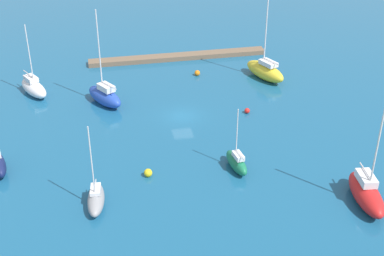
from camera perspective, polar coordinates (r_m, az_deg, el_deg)
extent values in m
plane|color=#19567F|center=(65.68, -1.03, 1.29)|extent=(160.00, 160.00, 0.00)
cube|color=brown|center=(82.87, -1.49, 7.68)|extent=(27.54, 2.05, 0.70)
ellipsoid|color=white|center=(73.88, -16.66, 4.12)|extent=(4.71, 6.47, 1.86)
cube|color=silver|center=(73.81, -16.95, 5.11)|extent=(2.14, 2.56, 0.62)
cylinder|color=silver|center=(71.77, -17.11, 7.58)|extent=(0.15, 0.15, 7.94)
cylinder|color=silver|center=(74.25, -17.22, 5.60)|extent=(1.50, 2.75, 0.12)
ellipsoid|color=gray|center=(50.77, -10.29, -7.61)|extent=(2.07, 5.10, 1.43)
cube|color=silver|center=(50.57, -10.35, -6.53)|extent=(1.12, 1.87, 0.36)
cylinder|color=silver|center=(48.12, -10.76, -3.63)|extent=(0.12, 0.12, 7.27)
cylinder|color=silver|center=(50.59, -10.37, -6.05)|extent=(0.28, 1.81, 0.10)
ellipsoid|color=yellow|center=(76.25, 7.85, 6.07)|extent=(4.99, 7.74, 2.27)
cube|color=silver|center=(75.30, 8.22, 6.92)|extent=(2.33, 3.00, 0.61)
cylinder|color=silver|center=(74.15, 8.02, 10.98)|extent=(0.18, 0.18, 11.28)
cylinder|color=silver|center=(74.76, 8.52, 7.11)|extent=(1.26, 2.85, 0.14)
ellipsoid|color=#19724C|center=(55.26, 4.81, -3.74)|extent=(1.90, 4.65, 1.58)
cube|color=silver|center=(54.42, 5.00, -3.01)|extent=(1.01, 1.71, 0.52)
cylinder|color=silver|center=(53.64, 4.87, -0.51)|extent=(0.11, 0.11, 5.35)
cylinder|color=silver|center=(53.85, 5.22, -2.89)|extent=(0.35, 2.10, 0.09)
ellipsoid|color=#2347B2|center=(69.06, -9.38, 3.35)|extent=(5.19, 6.70, 2.17)
cube|color=silver|center=(68.04, -9.23, 4.33)|extent=(2.33, 2.68, 0.77)
cylinder|color=silver|center=(66.89, -9.96, 8.24)|extent=(0.16, 0.16, 10.27)
cylinder|color=silver|center=(67.27, -8.93, 4.55)|extent=(1.69, 2.75, 0.12)
ellipsoid|color=red|center=(52.76, 18.23, -6.78)|extent=(3.15, 7.22, 2.06)
cube|color=silver|center=(52.40, 18.25, -5.17)|extent=(1.68, 2.67, 0.76)
cylinder|color=silver|center=(49.39, 19.42, -1.42)|extent=(0.17, 0.17, 9.80)
cylinder|color=silver|center=(52.48, 18.15, -4.40)|extent=(0.47, 2.77, 0.13)
sphere|color=yellow|center=(54.33, -4.75, -4.83)|extent=(0.86, 0.86, 0.86)
sphere|color=orange|center=(76.85, 0.57, 5.95)|extent=(0.80, 0.80, 0.80)
sphere|color=red|center=(66.59, 5.95, 1.86)|extent=(0.68, 0.68, 0.68)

